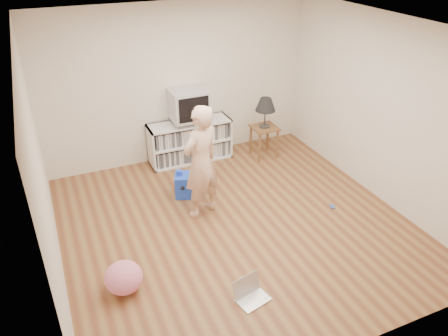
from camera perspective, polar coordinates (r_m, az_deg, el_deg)
ground at (r=6.01m, az=1.49°, el=-7.33°), size 4.50×4.50×0.00m
walls at (r=5.34m, az=1.67°, el=3.95°), size 4.52×4.52×2.60m
ceiling at (r=4.92m, az=1.89°, el=17.77°), size 4.50×4.50×0.01m
media_unit at (r=7.48m, az=-4.50°, el=3.56°), size 1.40×0.45×0.70m
dvd_deck at (r=7.31m, az=-4.58°, el=6.24°), size 0.45×0.35×0.07m
crt_tv at (r=7.20m, az=-4.66°, el=8.32°), size 0.60×0.53×0.50m
side_table at (r=7.58m, az=5.26°, el=4.46°), size 0.42×0.42×0.55m
table_lamp at (r=7.38m, az=5.44°, el=8.17°), size 0.34×0.34×0.52m
person at (r=5.82m, az=-3.04°, el=0.74°), size 0.69×0.59×1.61m
laptop at (r=4.96m, az=3.38°, el=-15.95°), size 0.40×0.35×0.24m
playing_cards at (r=6.52m, az=13.97°, el=-4.91°), size 0.09×0.11×0.02m
plush_blue at (r=6.54m, az=-4.78°, el=-2.17°), size 0.45×0.40×0.42m
plush_pink at (r=5.07m, az=-12.96°, el=-13.78°), size 0.55×0.55×0.36m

